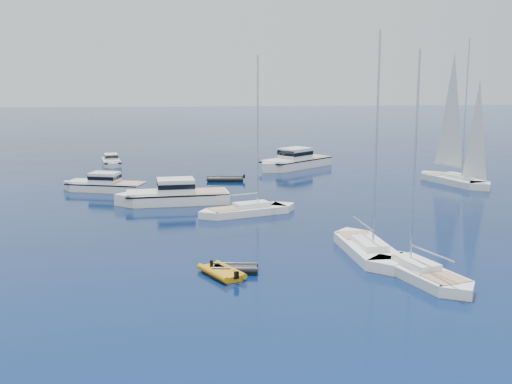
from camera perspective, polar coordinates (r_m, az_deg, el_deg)
ground at (r=34.00m, az=10.62°, el=-11.12°), size 400.00×400.00×0.00m
motor_cruiser_centre at (r=62.70m, az=-7.19°, el=-0.98°), size 11.79×4.65×3.02m
motor_cruiser_far_l at (r=70.55m, az=-13.13°, el=0.12°), size 9.93×5.47×2.49m
motor_cruiser_distant at (r=84.97m, az=3.32°, el=2.12°), size 11.91×11.04×3.27m
motor_cruiser_horizon at (r=89.47m, az=-12.48°, el=2.31°), size 3.63×7.61×1.92m
sailboat_fore at (r=45.84m, az=9.68°, el=-5.36°), size 3.40×10.73×15.55m
sailboat_mid_r at (r=41.45m, az=14.05°, el=-7.25°), size 5.33×9.98×14.22m
sailboat_centre at (r=57.49m, az=-0.73°, el=-1.95°), size 9.95×5.67×14.23m
sailboat_sails_r at (r=76.22m, az=16.86°, el=0.70°), size 6.56×11.46×16.38m
tender_yellow at (r=40.66m, az=-3.01°, el=-7.29°), size 3.36×4.04×0.95m
tender_grey_near at (r=41.38m, az=-1.81°, el=-6.96°), size 3.17×2.06×0.95m
tender_grey_far at (r=74.92m, az=-2.71°, el=0.98°), size 4.53×2.65×0.95m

